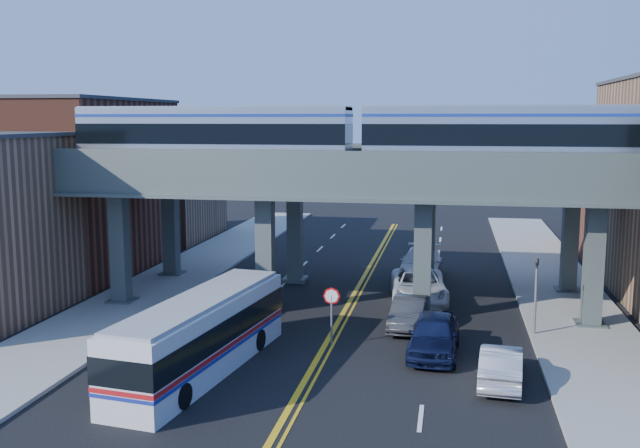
% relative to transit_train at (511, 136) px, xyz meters
% --- Properties ---
extents(ground, '(120.00, 120.00, 0.00)m').
position_rel_transit_train_xyz_m(ground, '(-7.99, -8.00, -9.10)').
color(ground, black).
rests_on(ground, ground).
extents(sidewalk_west, '(5.00, 70.00, 0.16)m').
position_rel_transit_train_xyz_m(sidewalk_west, '(-19.49, 2.00, -9.02)').
color(sidewalk_west, gray).
rests_on(sidewalk_west, ground).
extents(sidewalk_east, '(5.00, 70.00, 0.16)m').
position_rel_transit_train_xyz_m(sidewalk_east, '(3.51, 2.00, -9.02)').
color(sidewalk_east, gray).
rests_on(sidewalk_east, ground).
extents(building_west_b, '(8.00, 14.00, 11.00)m').
position_rel_transit_train_xyz_m(building_west_b, '(-26.49, 8.00, -3.60)').
color(building_west_b, brown).
rests_on(building_west_b, ground).
extents(building_west_c, '(8.00, 10.00, 8.00)m').
position_rel_transit_train_xyz_m(building_west_c, '(-26.49, 21.00, -5.10)').
color(building_west_c, '#9B6D50').
rests_on(building_west_c, ground).
extents(building_east_c, '(8.00, 10.00, 9.00)m').
position_rel_transit_train_xyz_m(building_east_c, '(10.51, 21.00, -4.60)').
color(building_east_c, brown).
rests_on(building_east_c, ground).
extents(elevated_viaduct_near, '(52.00, 3.60, 7.40)m').
position_rel_transit_train_xyz_m(elevated_viaduct_near, '(-7.99, 0.00, -2.63)').
color(elevated_viaduct_near, '#45504C').
rests_on(elevated_viaduct_near, ground).
extents(elevated_viaduct_far, '(52.00, 3.60, 7.40)m').
position_rel_transit_train_xyz_m(elevated_viaduct_far, '(-7.99, 7.00, -2.63)').
color(elevated_viaduct_far, '#45504C').
rests_on(elevated_viaduct_far, ground).
extents(transit_train, '(42.96, 2.69, 3.13)m').
position_rel_transit_train_xyz_m(transit_train, '(0.00, 0.00, 0.00)').
color(transit_train, black).
rests_on(transit_train, elevated_viaduct_near).
extents(stop_sign, '(0.76, 0.09, 2.63)m').
position_rel_transit_train_xyz_m(stop_sign, '(-7.69, -5.00, -7.34)').
color(stop_sign, slate).
rests_on(stop_sign, ground).
extents(traffic_signal, '(0.15, 0.18, 4.10)m').
position_rel_transit_train_xyz_m(traffic_signal, '(1.21, -2.00, -6.80)').
color(traffic_signal, slate).
rests_on(traffic_signal, ground).
extents(transit_bus, '(3.93, 11.27, 2.84)m').
position_rel_transit_train_xyz_m(transit_bus, '(-12.19, -9.07, -7.64)').
color(transit_bus, silver).
rests_on(transit_bus, ground).
extents(car_lane_a, '(2.26, 5.14, 1.72)m').
position_rel_transit_train_xyz_m(car_lane_a, '(-3.24, -5.35, -8.23)').
color(car_lane_a, black).
rests_on(car_lane_a, ground).
extents(car_lane_b, '(1.84, 4.50, 1.45)m').
position_rel_transit_train_xyz_m(car_lane_b, '(-4.52, -1.65, -8.37)').
color(car_lane_b, '#2A2A2C').
rests_on(car_lane_b, ground).
extents(car_lane_c, '(3.52, 6.57, 1.75)m').
position_rel_transit_train_xyz_m(car_lane_c, '(-4.29, 3.35, -8.22)').
color(car_lane_c, silver).
rests_on(car_lane_c, ground).
extents(car_lane_d, '(2.73, 6.29, 1.80)m').
position_rel_transit_train_xyz_m(car_lane_d, '(-4.45, 9.25, -8.20)').
color(car_lane_d, silver).
rests_on(car_lane_d, ground).
extents(car_parked_curb, '(1.91, 4.52, 1.45)m').
position_rel_transit_train_xyz_m(car_parked_curb, '(-0.67, -8.24, -8.37)').
color(car_parked_curb, '#A6A5AA').
rests_on(car_parked_curb, ground).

